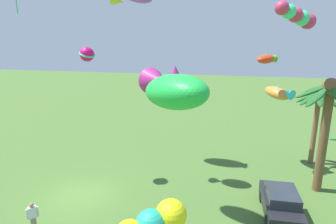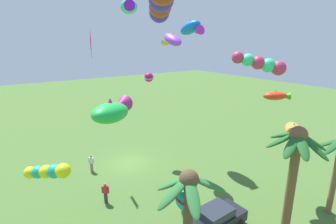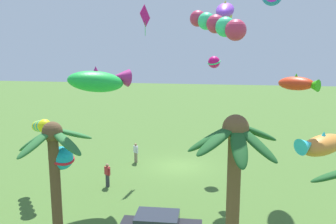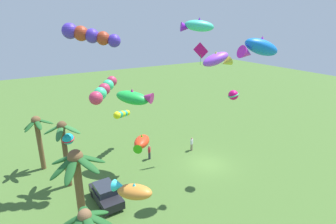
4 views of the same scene
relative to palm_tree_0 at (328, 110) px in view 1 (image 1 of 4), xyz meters
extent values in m
plane|color=#476B2D|center=(3.81, -13.82, -5.06)|extent=(120.00, 120.00, 0.00)
cylinder|color=brown|center=(-0.01, 0.00, -1.85)|extent=(0.51, 0.51, 6.42)
ellipsoid|color=#1E5623|center=(-0.71, 0.46, 0.94)|extent=(1.81, 1.47, 1.30)
ellipsoid|color=#1E5623|center=(-0.79, -0.49, 1.09)|extent=(1.94, 1.50, 1.01)
ellipsoid|color=#1E5623|center=(-0.11, -0.89, 1.03)|extent=(0.77, 1.94, 1.11)
ellipsoid|color=#1E5623|center=(0.39, -0.69, 0.89)|extent=(1.37, 1.79, 1.39)
sphere|color=brown|center=(-0.01, 0.00, 1.36)|extent=(0.97, 0.97, 0.97)
cylinder|color=brown|center=(-4.23, 0.63, -2.40)|extent=(0.36, 0.36, 5.32)
ellipsoid|color=#1E5623|center=(-3.43, 0.50, -0.03)|extent=(1.77, 0.77, 0.95)
ellipsoid|color=#1E5623|center=(-3.81, 1.22, -0.16)|extent=(1.33, 1.58, 1.21)
ellipsoid|color=#1E5623|center=(-4.61, 1.28, -0.12)|extent=(1.24, 1.66, 1.13)
ellipsoid|color=#1E5623|center=(-5.05, 0.54, -0.01)|extent=(1.77, 0.67, 0.91)
ellipsoid|color=#1E5623|center=(-4.56, -0.04, -0.14)|extent=(1.16, 1.66, 1.17)
ellipsoid|color=#1E5623|center=(-3.88, -0.06, -0.11)|extent=(1.19, 1.70, 1.10)
sphere|color=brown|center=(-4.23, 0.63, 0.26)|extent=(0.69, 0.69, 0.69)
cube|color=black|center=(3.24, -2.60, -4.46)|extent=(3.96, 1.84, 0.70)
cube|color=#282D38|center=(3.39, -2.59, -3.83)|extent=(2.08, 1.57, 0.56)
cylinder|color=black|center=(2.06, -3.42, -4.76)|extent=(0.61, 0.20, 0.60)
cylinder|color=black|center=(2.01, -1.86, -4.76)|extent=(0.61, 0.20, 0.60)
cylinder|color=black|center=(4.48, -3.34, -4.76)|extent=(0.61, 0.20, 0.60)
cube|color=silver|center=(7.35, -14.23, -3.95)|extent=(0.43, 0.43, 0.54)
sphere|color=#A37556|center=(7.35, -14.23, -3.58)|extent=(0.21, 0.21, 0.21)
cylinder|color=silver|center=(7.19, -14.06, -4.00)|extent=(0.09, 0.09, 0.52)
cylinder|color=silver|center=(7.51, -14.39, -4.00)|extent=(0.09, 0.09, 0.52)
ellipsoid|color=orange|center=(-3.66, -2.28, 0.23)|extent=(2.45, 2.22, 1.06)
cone|color=#33D8E6|center=(-2.88, -1.69, 0.36)|extent=(1.03, 1.02, 0.77)
cone|color=#33D8E6|center=(-3.66, -2.28, 0.59)|extent=(0.61, 0.61, 0.44)
cone|color=#D5CE3C|center=(0.46, -12.29, 6.16)|extent=(0.81, 0.98, 0.92)
cylinder|color=#16C825|center=(6.50, -14.38, 5.51)|extent=(0.04, 0.04, 1.07)
sphere|color=#CC3155|center=(0.06, -1.61, 4.86)|extent=(0.83, 0.83, 0.83)
sphere|color=#3AE690|center=(0.46, -2.02, 5.00)|extent=(0.80, 0.80, 0.80)
sphere|color=#CC3155|center=(0.86, -2.42, 5.14)|extent=(0.77, 0.77, 0.77)
sphere|color=#3AE690|center=(1.26, -2.82, 5.28)|extent=(0.73, 0.73, 0.73)
sphere|color=#CC3155|center=(1.66, -3.22, 5.42)|extent=(0.70, 0.70, 0.70)
ellipsoid|color=green|center=(7.90, -7.30, 2.17)|extent=(3.79, 3.56, 1.63)
cone|color=#B4277B|center=(6.73, -8.28, 2.35)|extent=(1.62, 1.60, 1.20)
cone|color=#B4277B|center=(7.90, -7.30, 2.73)|extent=(0.96, 0.96, 0.70)
sphere|color=yellow|center=(11.04, -6.75, -0.49)|extent=(0.83, 0.83, 0.83)
ellipsoid|color=red|center=(-2.62, -3.32, 2.65)|extent=(1.80, 1.67, 0.65)
cone|color=#33B911|center=(-3.19, -2.86, 2.63)|extent=(0.74, 0.74, 0.54)
cone|color=#33B911|center=(-2.62, -3.32, 2.92)|extent=(0.46, 0.46, 0.33)
sphere|color=#DE0F6C|center=(1.26, -14.15, 3.03)|extent=(0.88, 0.88, 0.88)
torus|color=#2EE983|center=(1.26, -14.15, 3.03)|extent=(1.33, 1.33, 0.43)
camera|label=1|loc=(17.40, -5.38, 3.94)|focal=30.45mm
camera|label=2|loc=(13.31, 6.74, 6.29)|focal=27.06mm
camera|label=3|loc=(0.41, 12.91, 4.31)|focal=38.57mm
camera|label=4|loc=(-15.62, 2.67, 9.29)|focal=28.82mm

